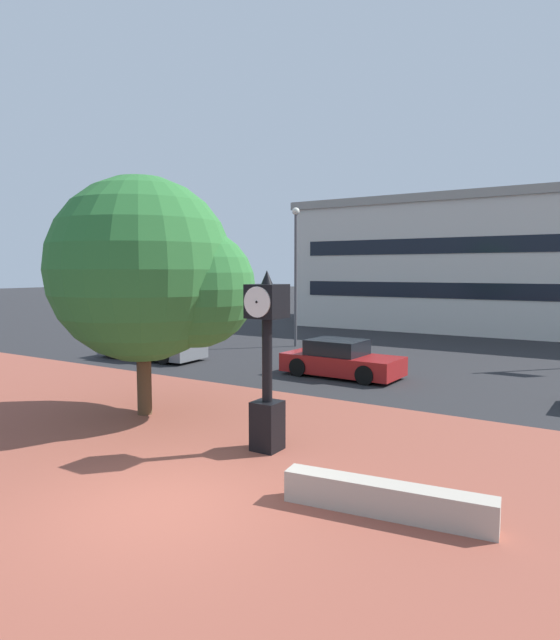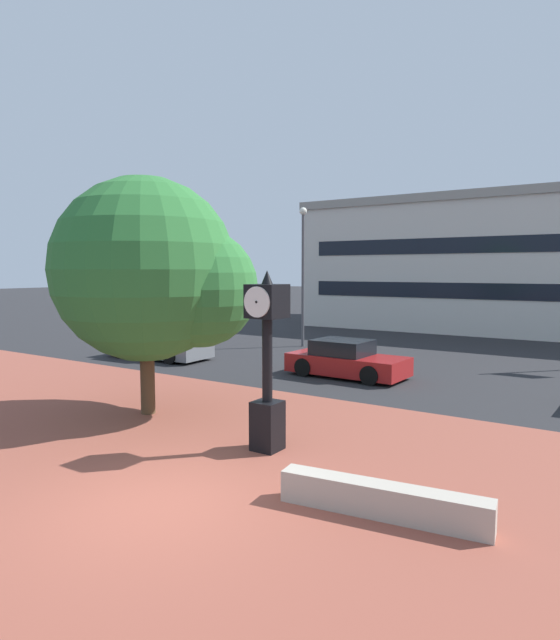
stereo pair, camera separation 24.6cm
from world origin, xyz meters
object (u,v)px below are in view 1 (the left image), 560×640
at_px(car_street_near, 341,360).
at_px(street_lamp_post, 296,262).
at_px(car_street_far, 150,345).
at_px(civic_building, 504,264).
at_px(street_clock, 267,359).
at_px(plaza_tree, 153,274).

height_order(car_street_near, street_lamp_post, street_lamp_post).
distance_m(car_street_far, civic_building, 24.14).
xyz_separation_m(street_clock, plaza_tree, (-3.95, 0.80, 1.71)).
height_order(car_street_near, civic_building, civic_building).
distance_m(street_clock, civic_building, 28.76).
distance_m(car_street_near, civic_building, 21.19).
distance_m(car_street_near, car_street_far, 8.45).
distance_m(street_clock, car_street_far, 12.72).
bearing_deg(civic_building, plaza_tree, -97.31).
bearing_deg(car_street_near, plaza_tree, -12.45).
bearing_deg(street_clock, civic_building, 90.76).
distance_m(street_clock, car_street_near, 8.23).
height_order(street_clock, civic_building, civic_building).
height_order(plaza_tree, street_lamp_post, street_lamp_post).
relative_size(civic_building, street_lamp_post, 3.63).
relative_size(plaza_tree, car_street_far, 1.31).
xyz_separation_m(civic_building, street_lamp_post, (-6.82, -15.25, 0.00)).
bearing_deg(plaza_tree, car_street_far, 136.34).
bearing_deg(street_clock, plaza_tree, 168.62).
bearing_deg(car_street_far, car_street_near, 92.93).
bearing_deg(street_lamp_post, car_street_near, -47.55).
height_order(car_street_far, street_lamp_post, street_lamp_post).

